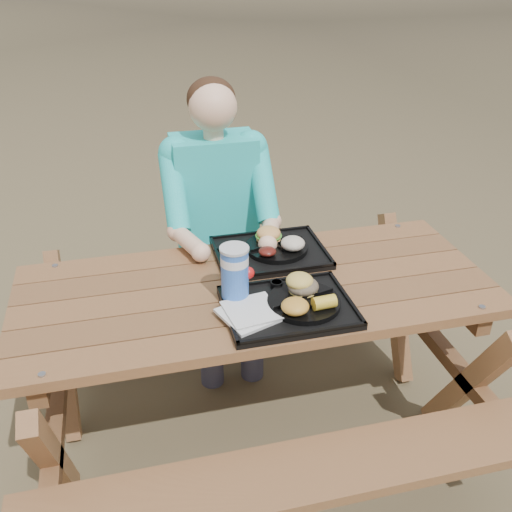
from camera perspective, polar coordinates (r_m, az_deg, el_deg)
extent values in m
plane|color=#999999|center=(2.64, 0.00, -16.85)|extent=(60.00, 60.00, 0.00)
cube|color=black|center=(2.03, 3.25, -5.23)|extent=(0.45, 0.35, 0.02)
cube|color=black|center=(2.36, 1.42, 0.26)|extent=(0.45, 0.35, 0.02)
cylinder|color=black|center=(2.03, 4.80, -4.62)|extent=(0.26, 0.26, 0.02)
cylinder|color=black|center=(2.37, 2.07, 0.88)|extent=(0.26, 0.26, 0.02)
cube|color=silver|center=(1.96, -0.67, -5.75)|extent=(0.23, 0.23, 0.02)
cylinder|color=blue|center=(2.01, -2.13, -1.87)|extent=(0.10, 0.10, 0.20)
cylinder|color=#320905|center=(2.11, 2.07, -2.90)|extent=(0.05, 0.05, 0.03)
cylinder|color=yellow|center=(2.13, 3.99, -2.72)|extent=(0.04, 0.04, 0.03)
ellipsoid|color=gold|center=(1.94, 3.93, -5.04)|extent=(0.10, 0.10, 0.05)
cube|color=black|center=(2.32, -2.79, 0.04)|extent=(0.09, 0.15, 0.01)
ellipsoid|color=#551611|center=(2.28, 1.14, 0.46)|extent=(0.07, 0.07, 0.03)
ellipsoid|color=beige|center=(2.32, 3.70, 1.27)|extent=(0.10, 0.10, 0.05)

